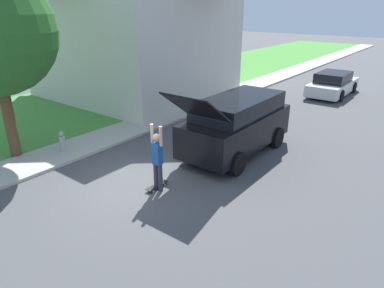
% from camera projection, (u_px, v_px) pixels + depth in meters
% --- Properties ---
extents(ground_plane, '(120.00, 120.00, 0.00)m').
position_uv_depth(ground_plane, '(137.00, 182.00, 10.27)').
color(ground_plane, '#49494C').
extents(lawn, '(10.00, 80.00, 0.08)m').
position_uv_depth(lawn, '(115.00, 99.00, 19.20)').
color(lawn, '#478E38').
rests_on(lawn, ground_plane).
extents(sidewalk, '(1.80, 80.00, 0.10)m').
position_uv_depth(sidewalk, '(175.00, 113.00, 16.70)').
color(sidewalk, '#ADA89E').
rests_on(sidewalk, ground_plane).
extents(house, '(10.09, 8.92, 8.55)m').
position_uv_depth(house, '(132.00, 14.00, 18.70)').
color(house, beige).
rests_on(house, lawn).
extents(suv_parked, '(2.06, 5.31, 2.67)m').
position_uv_depth(suv_parked, '(237.00, 123.00, 11.87)').
color(suv_parked, black).
rests_on(suv_parked, ground_plane).
extents(car_down_street, '(1.95, 4.44, 1.34)m').
position_uv_depth(car_down_street, '(333.00, 84.00, 20.12)').
color(car_down_street, silver).
rests_on(car_down_street, ground_plane).
extents(skateboarder, '(0.41, 0.23, 1.95)m').
position_uv_depth(skateboarder, '(157.00, 158.00, 9.44)').
color(skateboarder, '#38383D').
rests_on(skateboarder, ground_plane).
extents(skateboard, '(0.20, 0.77, 0.10)m').
position_uv_depth(skateboard, '(157.00, 186.00, 9.88)').
color(skateboard, black).
rests_on(skateboard, ground_plane).
extents(fire_hydrant, '(0.20, 0.20, 0.75)m').
position_uv_depth(fire_hydrant, '(62.00, 142.00, 12.06)').
color(fire_hydrant, '#99999E').
rests_on(fire_hydrant, sidewalk).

